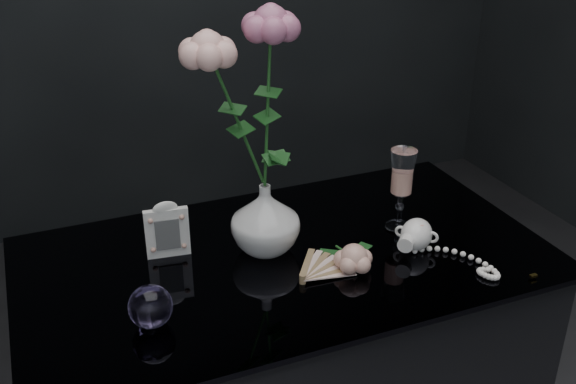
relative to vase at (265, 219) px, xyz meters
name	(u,v)px	position (x,y,z in m)	size (l,w,h in m)	color
vase	(265,219)	(0.00, 0.00, 0.00)	(0.14, 0.14, 0.15)	silver
wine_glass	(401,190)	(0.30, -0.02, 0.02)	(0.06, 0.06, 0.18)	white
picture_frame	(167,229)	(-0.19, 0.05, -0.01)	(0.09, 0.07, 0.12)	white
paperweight	(150,307)	(-0.27, -0.16, -0.03)	(0.08, 0.08, 0.08)	#8A74BC
paper_fan	(303,278)	(0.02, -0.14, -0.06)	(0.21, 0.17, 0.02)	beige
loose_rose	(354,258)	(0.13, -0.14, -0.04)	(0.13, 0.17, 0.06)	#E3A792
pearl_jar	(417,233)	(0.29, -0.11, -0.04)	(0.22, 0.23, 0.07)	white
roses	(250,94)	(-0.03, 0.00, 0.26)	(0.22, 0.13, 0.40)	#FBB0A5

